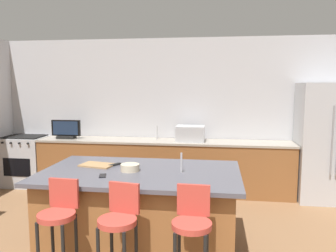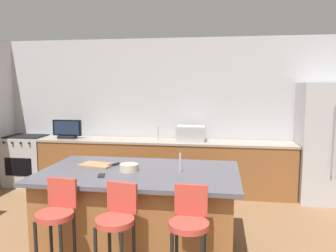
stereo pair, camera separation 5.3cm
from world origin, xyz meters
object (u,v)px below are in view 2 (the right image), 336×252
bar_stool_right (189,234)px  cutting_board (97,165)px  microwave (191,134)px  tv_monitor (67,130)px  cell_phone (101,175)px  bar_stool_left (57,223)px  bar_stool_center (117,230)px  fruit_bowl (129,167)px  kitchen_island (140,209)px  tv_remote (114,164)px  refrigerator (328,143)px  range_oven (28,160)px

bar_stool_right → cutting_board: bar_stool_right is taller
microwave → tv_monitor: tv_monitor is taller
microwave → bar_stool_right: microwave is taller
bar_stool_right → cell_phone: size_ratio=6.74×
bar_stool_left → cutting_board: bearing=91.8°
bar_stool_center → cutting_board: bar_stool_center is taller
tv_monitor → cell_phone: size_ratio=3.53×
fruit_bowl → kitchen_island: bearing=10.1°
bar_stool_center → tv_remote: bar_stool_center is taller
fruit_bowl → cell_phone: size_ratio=1.41×
refrigerator → bar_stool_left: (-3.18, -2.87, -0.35)m
bar_stool_right → cutting_board: size_ratio=2.60×
kitchen_island → range_oven: bearing=141.7°
microwave → cell_phone: (-0.74, -2.38, -0.12)m
kitchen_island → bar_stool_right: size_ratio=2.19×
kitchen_island → bar_stool_right: bar_stool_right is taller
cell_phone → cutting_board: (-0.21, 0.43, 0.01)m
tv_monitor → tv_remote: size_ratio=3.11×
kitchen_island → bar_stool_center: (0.01, -0.87, 0.14)m
kitchen_island → microwave: (0.39, 2.11, 0.57)m
microwave → tv_monitor: bearing=-178.7°
bar_stool_center → cutting_board: 1.22m
bar_stool_left → cell_phone: size_ratio=6.66×
range_oven → tv_remote: (2.31, -1.90, 0.46)m
microwave → tv_remote: microwave is taller
kitchen_island → cutting_board: (-0.56, 0.16, 0.46)m
range_oven → fruit_bowl: bearing=-39.7°
cell_phone → bar_stool_right: bearing=-47.2°
tv_monitor → bar_stool_right: (2.48, -2.93, -0.45)m
bar_stool_center → fruit_bowl: size_ratio=4.74×
refrigerator → bar_stool_right: refrigerator is taller
kitchen_island → bar_stool_left: (-0.58, -0.82, 0.14)m
refrigerator → bar_stool_right: (-1.95, -2.92, -0.34)m
bar_stool_center → bar_stool_right: bearing=9.7°
bar_stool_center → cell_phone: bar_stool_center is taller
tv_remote → cell_phone: bearing=-56.7°
tv_monitor → range_oven: bearing=176.5°
microwave → bar_stool_center: (-0.39, -2.98, -0.44)m
bar_stool_left → fruit_bowl: (0.47, 0.80, 0.35)m
refrigerator → bar_stool_center: 3.92m
cell_phone → tv_remote: size_ratio=0.88×
range_oven → bar_stool_center: (2.68, -2.98, 0.14)m
kitchen_island → bar_stool_center: bearing=-89.6°
tv_monitor → bar_stool_left: size_ratio=0.53×
tv_monitor → cell_phone: tv_monitor is taller
bar_stool_right → microwave: bearing=96.2°
microwave → fruit_bowl: 2.19m
tv_monitor → bar_stool_center: 3.49m
tv_remote → refrigerator: bearing=63.7°
fruit_bowl → cutting_board: fruit_bowl is taller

